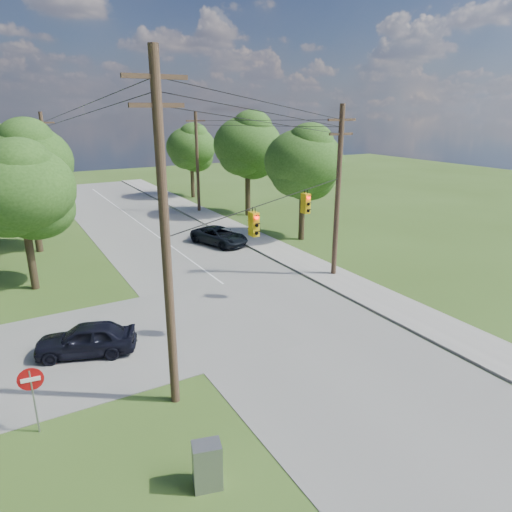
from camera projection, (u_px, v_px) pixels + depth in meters
ground at (286, 371)px, 18.59m from camera, size 140.00×140.00×0.00m
main_road at (265, 315)px, 23.66m from camera, size 10.00×100.00×0.03m
sidewalk_east at (363, 290)px, 26.81m from camera, size 2.60×100.00×0.12m
pole_sw at (165, 237)px, 14.83m from camera, size 2.00×0.32×12.00m
pole_ne at (338, 191)px, 27.72m from camera, size 2.00×0.32×10.50m
pole_north_e at (197, 162)px, 46.00m from camera, size 2.00×0.32×10.00m
pole_north_w at (48, 170)px, 39.43m from camera, size 2.00×0.32×10.00m
power_lines at (200, 128)px, 26.02m from camera, size 13.93×29.62×4.93m
traffic_signals at (282, 212)px, 21.76m from camera, size 4.91×3.27×1.05m
tree_w_near at (20, 189)px, 25.38m from camera, size 6.00×6.00×8.40m
tree_w_mid at (27, 163)px, 32.26m from camera, size 6.40×6.40×9.22m
tree_e_near at (303, 162)px, 35.55m from camera, size 6.20×6.20×8.81m
tree_e_mid at (247, 145)px, 43.85m from camera, size 6.60×6.60×9.64m
tree_e_far at (191, 147)px, 53.59m from camera, size 5.80×5.80×8.32m
car_cross_dark at (86, 339)px, 19.65m from camera, size 4.51×3.01×1.43m
car_main_north at (219, 236)px, 35.75m from camera, size 3.76×5.36×1.36m
control_cabinet at (207, 465)px, 12.71m from camera, size 0.92×0.76×1.43m
do_not_enter_sign at (32, 386)px, 14.56m from camera, size 0.80×0.14×2.41m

